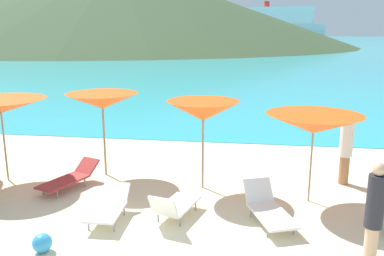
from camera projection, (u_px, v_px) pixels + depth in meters
ground_plane at (221, 134)px, 15.95m from camera, size 50.00×100.00×0.30m
ocean_water at (250, 40)px, 225.91m from camera, size 650.00×440.00×0.02m
headland_hill at (116, 4)px, 116.17m from camera, size 133.77×133.77×23.64m
umbrella_1 at (0, 106)px, 10.10m from camera, size 2.45×2.45×2.15m
umbrella_2 at (102, 101)px, 10.50m from camera, size 2.04×2.04×2.24m
umbrella_3 at (203, 111)px, 9.59m from camera, size 1.95×1.95×2.19m
umbrella_4 at (314, 124)px, 8.82m from camera, size 2.34×2.34×2.04m
lounge_chair_0 at (174, 205)px, 8.27m from camera, size 0.90×1.48×0.70m
lounge_chair_1 at (70, 177)px, 9.95m from camera, size 1.12×1.77×0.57m
lounge_chair_3 at (109, 206)px, 8.27m from camera, size 0.64×1.41×0.57m
lounge_chair_6 at (268, 208)px, 8.17m from camera, size 1.14×1.69×0.69m
beachgoer_0 at (346, 145)px, 10.07m from camera, size 0.33×0.33×1.92m
beachgoer_1 at (374, 211)px, 6.49m from camera, size 0.29×0.29×1.79m
beach_ball at (42, 243)px, 7.05m from camera, size 0.34×0.34×0.34m
cruise_ship at (277, 25)px, 214.59m from camera, size 49.61×19.64×20.12m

